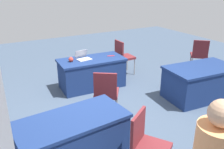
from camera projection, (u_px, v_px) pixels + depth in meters
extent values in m
plane|color=#3D4C60|center=(103.00, 120.00, 4.58)|extent=(14.40, 14.40, 0.00)
cube|color=navy|center=(91.00, 60.00, 5.77)|extent=(1.61, 0.85, 0.05)
cube|color=navy|center=(92.00, 74.00, 5.90)|extent=(1.55, 0.81, 0.67)
cube|color=navy|center=(72.00, 120.00, 3.32)|extent=(1.60, 0.88, 0.05)
cube|color=navy|center=(73.00, 141.00, 3.45)|extent=(1.54, 0.84, 0.67)
cube|color=navy|center=(202.00, 68.00, 5.24)|extent=(1.63, 1.02, 0.05)
cube|color=navy|center=(200.00, 83.00, 5.37)|extent=(1.56, 0.98, 0.67)
cylinder|color=#9E9993|center=(127.00, 63.00, 7.01)|extent=(0.03, 0.03, 0.45)
cylinder|color=#9E9993|center=(134.00, 67.00, 6.70)|extent=(0.03, 0.03, 0.45)
cylinder|color=#9E9993|center=(116.00, 65.00, 6.84)|extent=(0.03, 0.03, 0.45)
cylinder|color=#9E9993|center=(123.00, 69.00, 6.53)|extent=(0.03, 0.03, 0.45)
cube|color=maroon|center=(125.00, 57.00, 6.68)|extent=(0.44, 0.44, 0.06)
cube|color=maroon|center=(119.00, 49.00, 6.49)|extent=(0.04, 0.42, 0.45)
cube|color=maroon|center=(152.00, 149.00, 3.11)|extent=(0.61, 0.61, 0.06)
cube|color=maroon|center=(138.00, 128.00, 3.10)|extent=(0.37, 0.26, 0.45)
cylinder|color=#9E9993|center=(190.00, 61.00, 7.19)|extent=(0.03, 0.03, 0.44)
cylinder|color=#9E9993|center=(204.00, 62.00, 7.11)|extent=(0.03, 0.03, 0.44)
cylinder|color=#9E9993|center=(191.00, 65.00, 6.85)|extent=(0.03, 0.03, 0.44)
cylinder|color=#9E9993|center=(205.00, 66.00, 6.77)|extent=(0.03, 0.03, 0.44)
cube|color=maroon|center=(199.00, 55.00, 6.89)|extent=(0.62, 0.62, 0.06)
cube|color=maroon|center=(201.00, 48.00, 6.61)|extent=(0.34, 0.31, 0.45)
cylinder|color=#9E9993|center=(98.00, 100.00, 4.86)|extent=(0.03, 0.03, 0.46)
cylinder|color=#9E9993|center=(117.00, 101.00, 4.83)|extent=(0.03, 0.03, 0.46)
cylinder|color=#9E9993|center=(95.00, 109.00, 4.51)|extent=(0.03, 0.03, 0.46)
cylinder|color=#9E9993|center=(116.00, 110.00, 4.48)|extent=(0.03, 0.03, 0.46)
cube|color=maroon|center=(107.00, 93.00, 4.58)|extent=(0.61, 0.61, 0.06)
cube|color=maroon|center=(105.00, 85.00, 4.30)|extent=(0.37, 0.27, 0.45)
sphere|color=tan|center=(222.00, 113.00, 1.81)|extent=(0.22, 0.22, 0.22)
cube|color=silver|center=(84.00, 59.00, 5.71)|extent=(0.35, 0.26, 0.02)
cube|color=#B7B7BC|center=(81.00, 54.00, 5.78)|extent=(0.32, 0.11, 0.19)
sphere|color=#B2382D|center=(71.00, 59.00, 5.54)|extent=(0.11, 0.11, 0.11)
cube|color=red|center=(111.00, 56.00, 5.98)|extent=(0.18, 0.10, 0.01)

